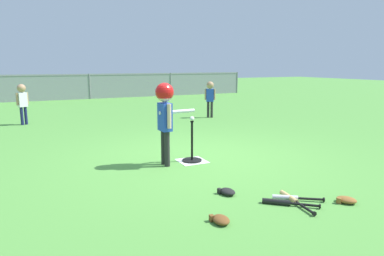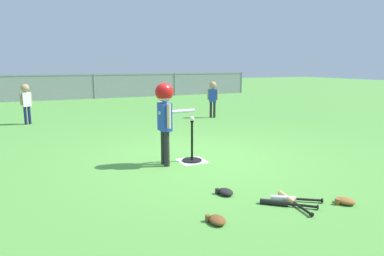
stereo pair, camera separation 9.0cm
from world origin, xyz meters
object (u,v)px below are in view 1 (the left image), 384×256
spare_bat_silver (291,198)px  glove_tossed_aside (227,192)px  fielder_deep_left (22,99)px  batting_tee (192,155)px  spare_bat_black (282,202)px  fielder_deep_right (210,94)px  batter_child (165,107)px  glove_by_plate (346,200)px  glove_near_bats (221,220)px  baseball_on_tee (192,119)px  spare_bat_wood (292,199)px

spare_bat_silver → glove_tossed_aside: glove_tossed_aside is taller
fielder_deep_left → spare_bat_silver: (2.82, -6.97, -0.65)m
batting_tee → spare_bat_black: bearing=-85.8°
fielder_deep_left → fielder_deep_right: size_ratio=0.99×
batting_tee → spare_bat_black: 2.04m
fielder_deep_right → batter_child: bearing=-126.4°
batting_tee → glove_by_plate: bearing=-69.8°
batter_child → fielder_deep_right: bearing=53.6°
fielder_deep_left → glove_near_bats: bearing=-75.8°
batter_child → glove_tossed_aside: (0.23, -1.46, -0.88)m
baseball_on_tee → spare_bat_silver: baseball_on_tee is taller
spare_bat_wood → baseball_on_tee: bearing=98.9°
fielder_deep_left → spare_bat_black: fielder_deep_left is taller
glove_near_bats → glove_tossed_aside: size_ratio=0.98×
batter_child → glove_by_plate: batter_child is taller
batting_tee → fielder_deep_left: fielder_deep_left is taller
spare_bat_silver → glove_near_bats: size_ratio=2.24×
glove_tossed_aside → batter_child: bearing=98.8°
fielder_deep_left → glove_tossed_aside: size_ratio=4.52×
fielder_deep_right → spare_bat_silver: 6.38m
batter_child → fielder_deep_right: size_ratio=1.20×
spare_bat_silver → glove_tossed_aside: (-0.57, 0.48, 0.01)m
spare_bat_silver → glove_tossed_aside: bearing=139.9°
spare_bat_wood → glove_tossed_aside: (-0.55, 0.52, 0.01)m
fielder_deep_right → spare_bat_wood: bearing=-110.0°
fielder_deep_left → spare_bat_silver: bearing=-68.0°
spare_bat_wood → glove_by_plate: size_ratio=2.36×
baseball_on_tee → spare_bat_black: bearing=-85.8°
batter_child → fielder_deep_left: size_ratio=1.21×
glove_by_plate → fielder_deep_right: bearing=75.3°
batter_child → spare_bat_silver: (0.79, -1.94, -0.89)m
glove_near_bats → spare_bat_black: bearing=5.5°
spare_bat_silver → batter_child: bearing=112.2°
spare_bat_silver → glove_by_plate: (0.52, -0.33, 0.01)m
glove_by_plate → batter_child: bearing=120.1°
glove_near_bats → spare_bat_wood: bearing=6.0°
fielder_deep_right → spare_bat_black: (-2.35, -6.02, -0.66)m
batting_tee → glove_tossed_aside: batting_tee is taller
fielder_deep_left → glove_by_plate: (3.34, -7.29, -0.65)m
glove_by_plate → glove_tossed_aside: size_ratio=1.15×
spare_bat_wood → spare_bat_silver: bearing=74.3°
spare_bat_wood → fielder_deep_left: bearing=111.8°
baseball_on_tee → spare_bat_black: size_ratio=0.14×
spare_bat_black → glove_by_plate: 0.75m
fielder_deep_left → fielder_deep_right: (4.99, -1.01, 0.01)m
spare_bat_silver → baseball_on_tee: bearing=99.4°
batting_tee → batter_child: 0.94m
baseball_on_tee → spare_bat_silver: size_ratio=0.14×
batter_child → glove_near_bats: bearing=-96.3°
baseball_on_tee → batter_child: 0.51m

